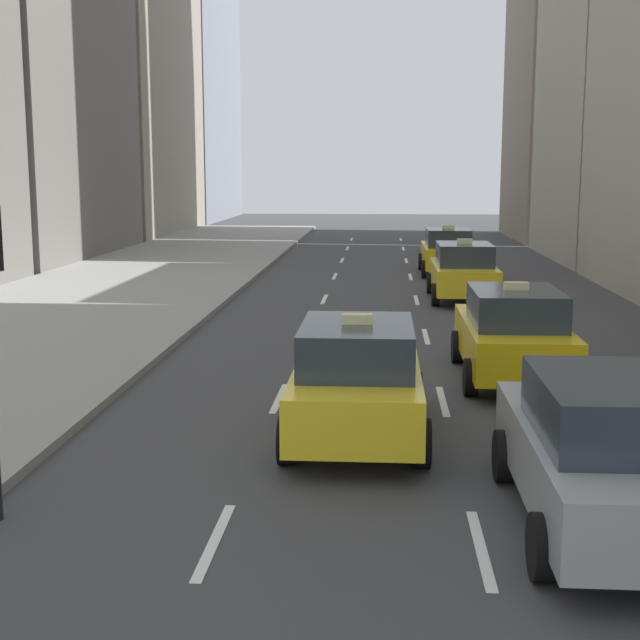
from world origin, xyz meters
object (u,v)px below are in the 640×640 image
taxi_third (447,251)px  sedan_black_near (607,451)px  taxi_lead (463,271)px  taxi_fourth (357,379)px  taxi_second (513,333)px

taxi_third → sedan_black_near: 24.32m
taxi_lead → taxi_fourth: 14.59m
taxi_second → taxi_third: same height
taxi_second → sedan_black_near: taxi_second is taller
sedan_black_near → taxi_third: bearing=90.0°
taxi_third → taxi_fourth: (-2.80, -21.11, 0.00)m
taxi_third → sedan_black_near: taxi_third is taller
taxi_third → sedan_black_near: (0.00, -24.32, 0.00)m
taxi_fourth → taxi_lead: bearing=78.9°
taxi_second → taxi_fourth: (-2.80, -3.88, 0.00)m
taxi_lead → taxi_third: 6.79m
taxi_lead → taxi_third: same height
taxi_fourth → sedan_black_near: (2.80, -3.21, 0.00)m
taxi_lead → taxi_second: (0.00, -10.45, 0.00)m
taxi_third → taxi_fourth: bearing=-97.6°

